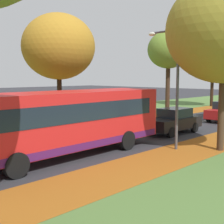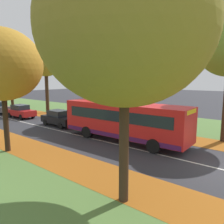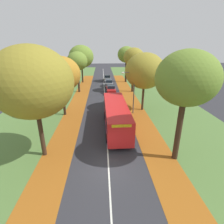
{
  "view_description": "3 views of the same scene",
  "coord_description": "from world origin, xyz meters",
  "px_view_note": "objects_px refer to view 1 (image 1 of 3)",
  "views": [
    {
      "loc": [
        12.56,
        -1.25,
        3.69
      ],
      "look_at": [
        1.05,
        10.35,
        1.79
      ],
      "focal_mm": 50.0,
      "sensor_mm": 36.0,
      "label": 1
    },
    {
      "loc": [
        -12.42,
        -2.51,
        4.86
      ],
      "look_at": [
        1.21,
        8.51,
        2.16
      ],
      "focal_mm": 35.0,
      "sensor_mm": 36.0,
      "label": 2
    },
    {
      "loc": [
        -0.36,
        -11.54,
        9.51
      ],
      "look_at": [
        0.72,
        8.14,
        1.74
      ],
      "focal_mm": 28.0,
      "sensor_mm": 36.0,
      "label": 3
    }
  ],
  "objects_px": {
    "tree_left_mid": "(168,50)",
    "tree_left_far": "(213,53)",
    "streetlamp_right": "(172,75)",
    "tree_left_near": "(59,47)",
    "bus": "(66,120)",
    "car_black_lead": "(174,121)"
  },
  "relations": [
    {
      "from": "car_black_lead",
      "to": "bus",
      "type": "bearing_deg",
      "value": -91.41
    },
    {
      "from": "tree_left_mid",
      "to": "tree_left_far",
      "type": "bearing_deg",
      "value": 91.36
    },
    {
      "from": "tree_left_mid",
      "to": "bus",
      "type": "relative_size",
      "value": 0.77
    },
    {
      "from": "tree_left_near",
      "to": "bus",
      "type": "bearing_deg",
      "value": -33.79
    },
    {
      "from": "streetlamp_right",
      "to": "tree_left_mid",
      "type": "bearing_deg",
      "value": 125.39
    },
    {
      "from": "tree_left_near",
      "to": "tree_left_far",
      "type": "relative_size",
      "value": 0.88
    },
    {
      "from": "tree_left_mid",
      "to": "streetlamp_right",
      "type": "xyz_separation_m",
      "value": [
        8.95,
        -12.6,
        -2.46
      ]
    },
    {
      "from": "tree_left_near",
      "to": "tree_left_far",
      "type": "bearing_deg",
      "value": 89.25
    },
    {
      "from": "tree_left_near",
      "to": "tree_left_mid",
      "type": "bearing_deg",
      "value": 87.64
    },
    {
      "from": "tree_left_mid",
      "to": "bus",
      "type": "bearing_deg",
      "value": -69.6
    },
    {
      "from": "bus",
      "to": "tree_left_near",
      "type": "bearing_deg",
      "value": 146.21
    },
    {
      "from": "tree_left_far",
      "to": "streetlamp_right",
      "type": "relative_size",
      "value": 1.53
    },
    {
      "from": "tree_left_near",
      "to": "tree_left_mid",
      "type": "relative_size",
      "value": 1.0
    },
    {
      "from": "streetlamp_right",
      "to": "bus",
      "type": "distance_m",
      "value": 5.71
    },
    {
      "from": "tree_left_mid",
      "to": "tree_left_near",
      "type": "bearing_deg",
      "value": -92.36
    },
    {
      "from": "tree_left_far",
      "to": "streetlamp_right",
      "type": "bearing_deg",
      "value": -67.57
    },
    {
      "from": "streetlamp_right",
      "to": "car_black_lead",
      "type": "xyz_separation_m",
      "value": [
        -2.31,
        3.72,
        -2.92
      ]
    },
    {
      "from": "tree_left_near",
      "to": "car_black_lead",
      "type": "xyz_separation_m",
      "value": [
        7.16,
        3.77,
        -4.91
      ]
    },
    {
      "from": "streetlamp_right",
      "to": "car_black_lead",
      "type": "bearing_deg",
      "value": 121.86
    },
    {
      "from": "tree_left_mid",
      "to": "bus",
      "type": "height_order",
      "value": "tree_left_mid"
    },
    {
      "from": "tree_left_far",
      "to": "car_black_lead",
      "type": "distance_m",
      "value": 20.55
    },
    {
      "from": "bus",
      "to": "car_black_lead",
      "type": "relative_size",
      "value": 2.46
    }
  ]
}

